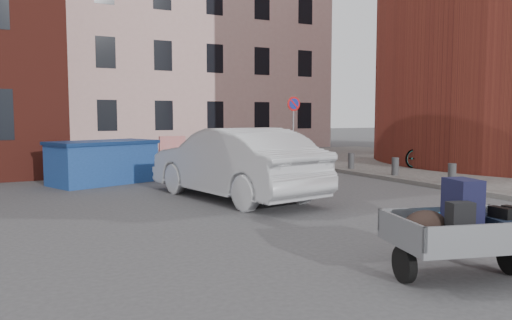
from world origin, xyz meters
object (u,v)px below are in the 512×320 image
trailer (460,229)px  dumpster (103,162)px  bicycle (426,153)px  silver_car (234,163)px

trailer → dumpster: size_ratio=0.59×
trailer → bicycle: size_ratio=1.00×
trailer → dumpster: 11.00m
trailer → silver_car: (0.06, 6.63, 0.23)m
dumpster → silver_car: (2.28, -4.14, 0.21)m
dumpster → bicycle: bearing=-29.5°
trailer → dumpster: bearing=117.0°
dumpster → silver_car: bearing=-81.8°
dumpster → bicycle: 11.15m
trailer → silver_car: bearing=104.8°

